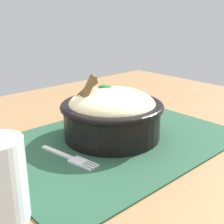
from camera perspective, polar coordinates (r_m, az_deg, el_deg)
The scene contains 5 objects.
table at distance 0.59m, azimuth -0.93°, elevation -13.31°, with size 1.16×0.92×0.77m.
placemat at distance 0.58m, azimuth 0.43°, elevation -5.47°, with size 0.45×0.32×0.00m, color #1E422D.
bowl at distance 0.58m, azimuth -0.04°, elevation -0.09°, with size 0.19×0.19×0.12m.
fork at distance 0.52m, azimuth -7.76°, elevation -8.37°, with size 0.03×0.12×0.00m.
drinking_glass at distance 0.39m, azimuth -19.79°, elevation -12.71°, with size 0.06×0.06×0.10m.
Camera 1 is at (0.33, 0.38, 1.01)m, focal length 49.51 mm.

